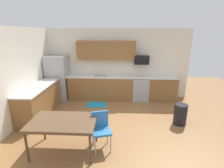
{
  "coord_description": "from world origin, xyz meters",
  "views": [
    {
      "loc": [
        0.28,
        -4.1,
        2.54
      ],
      "look_at": [
        0.0,
        1.0,
        1.0
      ],
      "focal_mm": 27.46,
      "sensor_mm": 36.0,
      "label": 1
    }
  ],
  "objects_px": {
    "microwave": "(141,60)",
    "oven_range": "(140,88)",
    "dining_table": "(63,123)",
    "chair_near_table": "(101,127)",
    "trash_bin": "(180,114)",
    "refrigerator": "(58,78)"
  },
  "relations": [
    {
      "from": "refrigerator",
      "to": "oven_range",
      "type": "bearing_deg",
      "value": 1.42
    },
    {
      "from": "oven_range",
      "to": "microwave",
      "type": "relative_size",
      "value": 1.69
    },
    {
      "from": "dining_table",
      "to": "trash_bin",
      "type": "xyz_separation_m",
      "value": [
        2.92,
        1.33,
        -0.38
      ]
    },
    {
      "from": "trash_bin",
      "to": "dining_table",
      "type": "bearing_deg",
      "value": -155.59
    },
    {
      "from": "dining_table",
      "to": "chair_near_table",
      "type": "relative_size",
      "value": 1.65
    },
    {
      "from": "oven_range",
      "to": "dining_table",
      "type": "distance_m",
      "value": 3.77
    },
    {
      "from": "microwave",
      "to": "oven_range",
      "type": "bearing_deg",
      "value": -90.0
    },
    {
      "from": "oven_range",
      "to": "microwave",
      "type": "xyz_separation_m",
      "value": [
        0.0,
        0.1,
        1.1
      ]
    },
    {
      "from": "refrigerator",
      "to": "dining_table",
      "type": "xyz_separation_m",
      "value": [
        1.24,
        -3.12,
        -0.17
      ]
    },
    {
      "from": "oven_range",
      "to": "refrigerator",
      "type": "bearing_deg",
      "value": -178.58
    },
    {
      "from": "refrigerator",
      "to": "microwave",
      "type": "height_order",
      "value": "microwave"
    },
    {
      "from": "microwave",
      "to": "trash_bin",
      "type": "height_order",
      "value": "microwave"
    },
    {
      "from": "microwave",
      "to": "dining_table",
      "type": "height_order",
      "value": "microwave"
    },
    {
      "from": "oven_range",
      "to": "trash_bin",
      "type": "bearing_deg",
      "value": -63.23
    },
    {
      "from": "chair_near_table",
      "to": "trash_bin",
      "type": "bearing_deg",
      "value": 28.44
    },
    {
      "from": "refrigerator",
      "to": "microwave",
      "type": "distance_m",
      "value": 3.3
    },
    {
      "from": "refrigerator",
      "to": "microwave",
      "type": "bearing_deg",
      "value": 3.2
    },
    {
      "from": "refrigerator",
      "to": "dining_table",
      "type": "relative_size",
      "value": 1.22
    },
    {
      "from": "oven_range",
      "to": "chair_near_table",
      "type": "bearing_deg",
      "value": -111.48
    },
    {
      "from": "refrigerator",
      "to": "chair_near_table",
      "type": "height_order",
      "value": "refrigerator"
    },
    {
      "from": "refrigerator",
      "to": "oven_range",
      "type": "relative_size",
      "value": 1.87
    },
    {
      "from": "trash_bin",
      "to": "oven_range",
      "type": "bearing_deg",
      "value": 116.77
    }
  ]
}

